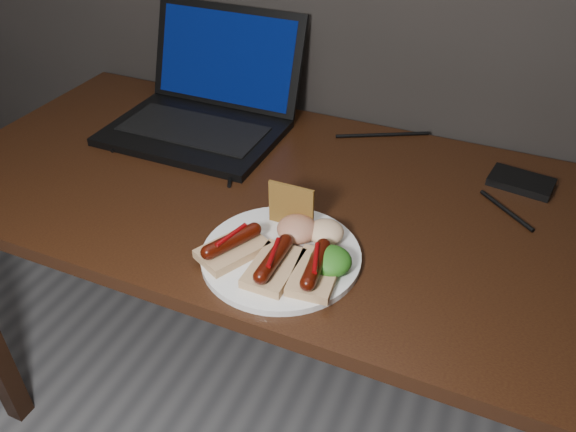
# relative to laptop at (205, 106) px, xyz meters

# --- Properties ---
(desk) EXTENTS (1.40, 0.70, 0.75)m
(desk) POSITION_rel_laptop_xyz_m (0.26, -0.18, -0.14)
(desk) COLOR #321B0C
(desk) RESTS_ON ground
(laptop) EXTENTS (0.39, 0.36, 0.25)m
(laptop) POSITION_rel_laptop_xyz_m (0.00, 0.00, 0.00)
(laptop) COLOR black
(laptop) RESTS_ON desk
(hard_drive) EXTENTS (0.13, 0.09, 0.02)m
(hard_drive) POSITION_rel_laptop_xyz_m (0.72, 0.03, -0.04)
(hard_drive) COLOR black
(hard_drive) RESTS_ON desk
(desk_cables) EXTENTS (0.93, 0.39, 0.01)m
(desk_cables) POSITION_rel_laptop_xyz_m (0.25, -0.04, -0.05)
(desk_cables) COLOR black
(desk_cables) RESTS_ON desk
(plate) EXTENTS (0.30, 0.30, 0.01)m
(plate) POSITION_rel_laptop_xyz_m (0.37, -0.38, -0.05)
(plate) COLOR white
(plate) RESTS_ON desk
(bread_sausage_left) EXTENTS (0.11, 0.13, 0.04)m
(bread_sausage_left) POSITION_rel_laptop_xyz_m (0.29, -0.41, -0.02)
(bread_sausage_left) COLOR #E3BB85
(bread_sausage_left) RESTS_ON plate
(bread_sausage_center) EXTENTS (0.07, 0.12, 0.04)m
(bread_sausage_center) POSITION_rel_laptop_xyz_m (0.38, -0.43, -0.02)
(bread_sausage_center) COLOR #E3BB85
(bread_sausage_center) RESTS_ON plate
(bread_sausage_right) EXTENTS (0.08, 0.12, 0.04)m
(bread_sausage_right) POSITION_rel_laptop_xyz_m (0.44, -0.41, -0.02)
(bread_sausage_right) COLOR #E3BB85
(bread_sausage_right) RESTS_ON plate
(crispbread) EXTENTS (0.09, 0.01, 0.08)m
(crispbread) POSITION_rel_laptop_xyz_m (0.35, -0.30, 0.00)
(crispbread) COLOR olive
(crispbread) RESTS_ON plate
(salad_greens) EXTENTS (0.07, 0.07, 0.04)m
(salad_greens) POSITION_rel_laptop_xyz_m (0.46, -0.38, -0.02)
(salad_greens) COLOR #195310
(salad_greens) RESTS_ON plate
(salsa_mound) EXTENTS (0.07, 0.07, 0.04)m
(salsa_mound) POSITION_rel_laptop_xyz_m (0.38, -0.33, -0.02)
(salsa_mound) COLOR maroon
(salsa_mound) RESTS_ON plate
(coleslaw_mound) EXTENTS (0.06, 0.06, 0.04)m
(coleslaw_mound) POSITION_rel_laptop_xyz_m (0.42, -0.31, -0.02)
(coleslaw_mound) COLOR beige
(coleslaw_mound) RESTS_ON plate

